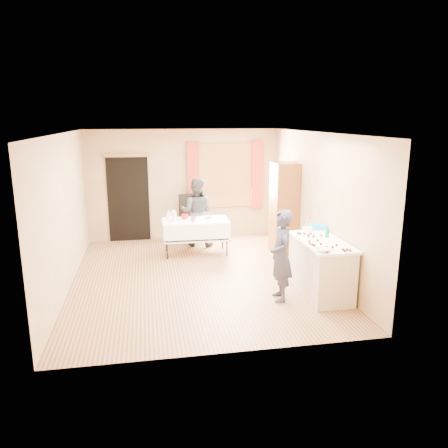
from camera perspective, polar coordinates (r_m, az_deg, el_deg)
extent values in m
cube|color=#9E7047|center=(8.13, -3.34, -6.90)|extent=(4.50, 5.50, 0.02)
cube|color=white|center=(7.62, -3.62, 11.88)|extent=(4.50, 5.50, 0.02)
cube|color=tan|center=(10.48, -5.30, 5.14)|extent=(4.50, 0.02, 2.60)
cube|color=tan|center=(5.12, 0.25, -3.89)|extent=(4.50, 0.02, 2.60)
cube|color=tan|center=(7.84, -20.11, 1.46)|extent=(0.02, 5.50, 2.60)
cube|color=tan|center=(8.34, 12.15, 2.69)|extent=(0.02, 5.50, 2.60)
cube|color=olive|center=(10.54, 0.15, 6.35)|extent=(1.32, 0.06, 1.52)
cube|color=white|center=(10.53, 0.17, 6.33)|extent=(1.20, 0.02, 1.40)
cube|color=#B03826|center=(10.38, -4.06, 6.20)|extent=(0.28, 0.06, 1.65)
cube|color=#B03826|center=(10.66, 4.35, 6.39)|extent=(0.28, 0.06, 1.65)
cube|color=black|center=(10.47, -12.36, 3.20)|extent=(0.95, 0.04, 2.00)
cube|color=olive|center=(10.30, -12.66, 8.76)|extent=(1.05, 0.06, 0.08)
cube|color=brown|center=(9.38, 7.85, 2.02)|extent=(0.50, 0.60, 1.94)
cube|color=beige|center=(7.40, 12.49, -5.70)|extent=(0.63, 1.38, 0.86)
cube|color=white|center=(7.27, 12.67, -2.28)|extent=(0.68, 1.44, 0.04)
cube|color=white|center=(9.26, -3.73, 0.44)|extent=(1.38, 0.70, 0.04)
cube|color=black|center=(10.23, -4.33, 0.34)|extent=(0.52, 0.52, 0.07)
cube|color=black|center=(10.36, -4.65, 2.18)|extent=(0.46, 0.11, 0.66)
imported|color=#272A41|center=(6.95, 7.46, -4.13)|extent=(0.57, 0.40, 1.47)
imported|color=black|center=(9.88, -3.58, 1.57)|extent=(1.11, 1.05, 1.55)
cylinder|color=#008632|center=(7.47, 13.32, -1.25)|extent=(0.08, 0.08, 0.12)
imported|color=white|center=(6.66, 12.73, -3.35)|extent=(0.23, 0.23, 0.05)
cube|color=white|center=(7.76, 10.85, -0.72)|extent=(0.16, 0.12, 0.08)
cube|color=#089EF3|center=(7.98, 12.26, -0.39)|extent=(0.35, 0.29, 0.08)
cylinder|color=silver|center=(9.11, -6.57, 1.00)|extent=(0.12, 0.12, 0.22)
imported|color=red|center=(9.30, -5.14, 0.97)|extent=(0.25, 0.25, 0.12)
imported|color=red|center=(9.07, -4.04, 0.65)|extent=(0.13, 0.13, 0.11)
imported|color=white|center=(9.38, -1.95, 0.93)|extent=(0.26, 0.26, 0.05)
cube|color=white|center=(9.19, -0.49, 0.56)|extent=(0.30, 0.23, 0.02)
imported|color=white|center=(9.40, -7.21, 1.28)|extent=(0.13, 0.14, 0.19)
sphere|color=#3F2314|center=(7.49, 11.67, -1.43)|extent=(0.04, 0.04, 0.04)
sphere|color=black|center=(7.47, 10.89, -1.42)|extent=(0.04, 0.04, 0.04)
sphere|color=black|center=(7.00, 12.55, -2.54)|extent=(0.04, 0.04, 0.04)
sphere|color=black|center=(6.61, 13.28, -3.54)|extent=(0.04, 0.04, 0.04)
sphere|color=black|center=(6.73, 15.49, -3.38)|extent=(0.04, 0.04, 0.04)
sphere|color=black|center=(7.48, 12.63, -1.49)|extent=(0.04, 0.04, 0.04)
sphere|color=#3F2314|center=(7.19, 12.08, -2.09)|extent=(0.04, 0.04, 0.04)
sphere|color=black|center=(6.99, 11.17, -2.48)|extent=(0.04, 0.04, 0.04)
sphere|color=black|center=(6.83, 13.31, -2.98)|extent=(0.04, 0.04, 0.04)
sphere|color=black|center=(7.12, 11.03, -2.18)|extent=(0.04, 0.04, 0.04)
sphere|color=black|center=(6.99, 14.51, -2.67)|extent=(0.04, 0.04, 0.04)
sphere|color=black|center=(6.90, 11.74, -2.73)|extent=(0.04, 0.04, 0.04)
sphere|color=#3F2314|center=(6.86, 13.24, -2.90)|extent=(0.04, 0.04, 0.04)
sphere|color=black|center=(7.41, 10.98, -1.57)|extent=(0.04, 0.04, 0.04)
sphere|color=black|center=(7.55, 9.93, -1.22)|extent=(0.04, 0.04, 0.04)
sphere|color=black|center=(7.55, 10.43, -1.26)|extent=(0.04, 0.04, 0.04)
sphere|color=black|center=(7.02, 11.16, -2.42)|extent=(0.04, 0.04, 0.04)
sphere|color=black|center=(7.18, 12.13, -2.11)|extent=(0.04, 0.04, 0.04)
sphere|color=#3F2314|center=(6.98, 11.30, -2.52)|extent=(0.04, 0.04, 0.04)
sphere|color=black|center=(6.78, 15.80, -3.26)|extent=(0.04, 0.04, 0.04)
sphere|color=black|center=(6.93, 11.53, -2.65)|extent=(0.04, 0.04, 0.04)
sphere|color=black|center=(6.87, 13.99, -2.92)|extent=(0.04, 0.04, 0.04)
sphere|color=black|center=(7.38, 11.56, -1.64)|extent=(0.04, 0.04, 0.04)
sphere|color=black|center=(6.79, 15.27, -3.20)|extent=(0.04, 0.04, 0.04)
sphere|color=#3F2314|center=(6.69, 13.56, -3.34)|extent=(0.04, 0.04, 0.04)
sphere|color=black|center=(6.77, 16.17, -3.31)|extent=(0.04, 0.04, 0.04)
sphere|color=black|center=(7.56, 11.25, -1.26)|extent=(0.04, 0.04, 0.04)
sphere|color=black|center=(7.57, 9.66, -1.17)|extent=(0.04, 0.04, 0.04)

